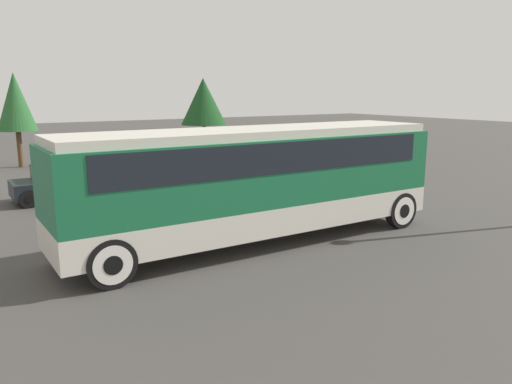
% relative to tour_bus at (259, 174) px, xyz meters
% --- Properties ---
extents(ground_plane, '(120.00, 120.00, 0.00)m').
position_rel_tour_bus_xyz_m(ground_plane, '(-0.10, 0.00, -1.92)').
color(ground_plane, '#423F3D').
extents(tour_bus, '(10.97, 2.63, 3.18)m').
position_rel_tour_bus_xyz_m(tour_bus, '(0.00, 0.00, 0.00)').
color(tour_bus, silver).
rests_on(tour_bus, ground_plane).
extents(parked_car_near, '(4.04, 1.82, 1.39)m').
position_rel_tour_bus_xyz_m(parked_car_near, '(-3.28, 8.72, -1.23)').
color(parked_car_near, black).
rests_on(parked_car_near, ground_plane).
extents(parked_car_mid, '(4.53, 1.85, 1.35)m').
position_rel_tour_bus_xyz_m(parked_car_mid, '(1.76, 4.82, -1.25)').
color(parked_car_mid, '#2D5638').
rests_on(parked_car_mid, ground_plane).
extents(tree_center, '(2.09, 2.09, 5.17)m').
position_rel_tour_bus_xyz_m(tree_center, '(-3.52, 18.96, 1.64)').
color(tree_center, brown).
rests_on(tree_center, ground_plane).
extents(tree_right, '(3.54, 3.54, 5.17)m').
position_rel_tour_bus_xyz_m(tree_right, '(10.49, 24.10, 1.45)').
color(tree_right, brown).
rests_on(tree_right, ground_plane).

